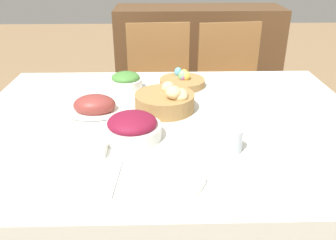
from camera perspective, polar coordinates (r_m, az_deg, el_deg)
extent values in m
cube|color=silver|center=(1.62, 0.15, -12.04)|extent=(1.58, 1.20, 0.76)
cylinder|color=olive|center=(2.28, 6.92, -4.56)|extent=(0.03, 0.03, 0.45)
cylinder|color=olive|center=(2.40, 15.97, -3.79)|extent=(0.03, 0.03, 0.45)
cylinder|color=olive|center=(2.61, 4.87, -0.29)|extent=(0.03, 0.03, 0.45)
cylinder|color=olive|center=(2.71, 12.90, 0.21)|extent=(0.03, 0.03, 0.45)
cube|color=olive|center=(2.39, 10.62, 3.07)|extent=(0.46, 0.46, 0.02)
cube|color=olive|center=(2.49, 9.68, 9.97)|extent=(0.42, 0.06, 0.46)
cylinder|color=olive|center=(2.27, -5.72, -4.63)|extent=(0.03, 0.03, 0.45)
cylinder|color=olive|center=(2.29, 4.05, -4.21)|extent=(0.03, 0.03, 0.45)
cylinder|color=olive|center=(2.61, -5.69, -0.30)|extent=(0.03, 0.03, 0.45)
cylinder|color=olive|center=(2.63, 2.78, 0.02)|extent=(0.03, 0.03, 0.45)
cube|color=olive|center=(2.34, -1.20, 3.00)|extent=(0.44, 0.44, 0.02)
cube|color=olive|center=(2.45, -1.57, 10.04)|extent=(0.42, 0.04, 0.46)
cube|color=brown|center=(3.10, 4.68, 8.96)|extent=(1.35, 0.44, 0.95)
cylinder|color=#9E7542|center=(1.49, -0.54, 2.93)|extent=(0.25, 0.25, 0.07)
ellipsoid|color=#E0C184|center=(1.44, 1.68, 3.89)|extent=(0.11, 0.11, 0.05)
ellipsoid|color=#E0C184|center=(1.43, 0.88, 4.42)|extent=(0.07, 0.08, 0.05)
ellipsoid|color=#E0C184|center=(1.45, 1.91, 4.24)|extent=(0.08, 0.08, 0.04)
ellipsoid|color=#E0C184|center=(1.52, 0.14, 5.21)|extent=(0.08, 0.08, 0.05)
cylinder|color=#9E7542|center=(1.76, 2.29, 6.04)|extent=(0.22, 0.22, 0.03)
ellipsoid|color=#7FCC7A|center=(1.75, 2.33, 7.11)|extent=(0.04, 0.04, 0.05)
ellipsoid|color=#60B2E0|center=(1.81, 1.64, 7.71)|extent=(0.04, 0.04, 0.05)
ellipsoid|color=#F4D151|center=(1.77, 2.59, 7.31)|extent=(0.04, 0.04, 0.05)
ellipsoid|color=#F4D151|center=(1.75, 2.94, 7.05)|extent=(0.04, 0.04, 0.05)
ellipsoid|color=#B27AD1|center=(1.75, 2.36, 7.04)|extent=(0.04, 0.04, 0.05)
ellipsoid|color=white|center=(1.51, -11.60, 1.41)|extent=(0.27, 0.19, 0.01)
ellipsoid|color=brown|center=(1.50, -11.70, 2.39)|extent=(0.17, 0.13, 0.08)
cylinder|color=white|center=(1.73, -6.76, 5.75)|extent=(0.16, 0.16, 0.05)
ellipsoid|color=#478438|center=(1.72, -6.82, 6.83)|extent=(0.13, 0.13, 0.05)
cylinder|color=white|center=(1.28, -5.70, -1.82)|extent=(0.21, 0.21, 0.05)
ellipsoid|color=maroon|center=(1.26, -5.77, -0.40)|extent=(0.18, 0.18, 0.06)
cylinder|color=white|center=(1.07, -0.39, -9.03)|extent=(0.24, 0.24, 0.01)
cube|color=#B7B7BC|center=(1.08, -8.28, -9.16)|extent=(0.02, 0.20, 0.00)
cube|color=#B7B7BC|center=(1.08, 7.47, -8.95)|extent=(0.02, 0.20, 0.00)
cube|color=#B7B7BC|center=(1.09, 9.05, -8.89)|extent=(0.02, 0.20, 0.00)
cylinder|color=silver|center=(1.20, 10.22, -3.20)|extent=(0.07, 0.07, 0.08)
cube|color=white|center=(1.20, -12.36, -4.68)|extent=(0.10, 0.07, 0.03)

